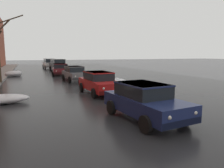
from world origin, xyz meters
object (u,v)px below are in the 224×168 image
at_px(sedan_red_parked_kerbside_close, 99,82).
at_px(sedan_maroon_parked_far_down_block, 60,69).
at_px(sedan_darkblue_approaching_near_lane, 144,100).
at_px(suv_black_queued_behind_truck, 58,65).
at_px(suv_white_at_far_intersection, 49,63).
at_px(sedan_grey_parked_kerbside_mid, 75,73).

xyz_separation_m(sedan_red_parked_kerbside_close, sedan_maroon_parked_far_down_block, (-0.59, 13.32, 0.00)).
relative_size(sedan_darkblue_approaching_near_lane, suv_black_queued_behind_truck, 0.87).
bearing_deg(sedan_red_parked_kerbside_close, suv_white_at_far_intersection, 91.33).
relative_size(sedan_maroon_parked_far_down_block, suv_black_queued_behind_truck, 0.95).
bearing_deg(suv_white_at_far_intersection, sedan_red_parked_kerbside_close, -88.67).
bearing_deg(sedan_darkblue_approaching_near_lane, sedan_maroon_parked_far_down_block, 91.49).
bearing_deg(sedan_darkblue_approaching_near_lane, suv_black_queued_behind_truck, 89.56).
xyz_separation_m(sedan_maroon_parked_far_down_block, suv_black_queued_behind_truck, (0.69, 6.90, 0.24)).
bearing_deg(sedan_maroon_parked_far_down_block, sedan_darkblue_approaching_near_lane, -88.51).
xyz_separation_m(sedan_red_parked_kerbside_close, sedan_grey_parked_kerbside_mid, (-0.11, 7.00, -0.00)).
xyz_separation_m(sedan_darkblue_approaching_near_lane, sedan_red_parked_kerbside_close, (0.09, 5.82, 0.00)).
xyz_separation_m(sedan_grey_parked_kerbside_mid, suv_white_at_far_intersection, (-0.49, 18.98, 0.24)).
distance_m(sedan_darkblue_approaching_near_lane, sedan_red_parked_kerbside_close, 5.82).
distance_m(suv_black_queued_behind_truck, suv_white_at_far_intersection, 5.80).
xyz_separation_m(sedan_darkblue_approaching_near_lane, suv_black_queued_behind_truck, (0.20, 26.04, 0.24)).
bearing_deg(sedan_darkblue_approaching_near_lane, sedan_red_parked_kerbside_close, 89.08).
distance_m(sedan_red_parked_kerbside_close, sedan_grey_parked_kerbside_mid, 7.00).
height_order(sedan_grey_parked_kerbside_mid, suv_white_at_far_intersection, suv_white_at_far_intersection).
bearing_deg(sedan_red_parked_kerbside_close, sedan_maroon_parked_far_down_block, 92.54).
bearing_deg(sedan_darkblue_approaching_near_lane, suv_white_at_far_intersection, 90.92).
relative_size(suv_black_queued_behind_truck, suv_white_at_far_intersection, 1.00).
xyz_separation_m(sedan_red_parked_kerbside_close, suv_black_queued_behind_truck, (0.10, 20.22, 0.24)).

